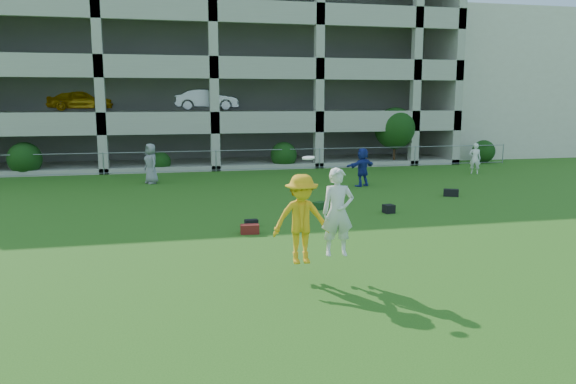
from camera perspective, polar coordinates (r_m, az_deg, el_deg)
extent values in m
plane|color=#235114|center=(13.21, 1.13, -8.16)|extent=(100.00, 100.00, 0.00)
cube|color=beige|center=(47.93, 20.30, 10.05)|extent=(16.00, 14.00, 10.00)
imported|color=gray|center=(27.54, -13.75, 2.82)|extent=(0.96, 1.11, 1.91)
imported|color=navy|center=(26.13, 7.57, 2.53)|extent=(1.72, 1.17, 1.78)
imported|color=white|center=(31.85, 18.46, 3.25)|extent=(0.73, 0.65, 1.67)
cube|color=#561D0E|center=(16.89, -3.91, -3.78)|extent=(0.57, 0.35, 0.28)
cube|color=black|center=(17.84, -3.75, -3.16)|extent=(0.42, 0.29, 0.22)
cube|color=#163413|center=(20.65, 3.29, -1.37)|extent=(0.61, 0.57, 0.26)
cube|color=black|center=(20.19, 10.19, -1.69)|extent=(0.40, 0.40, 0.30)
cube|color=black|center=(24.25, 16.23, -0.07)|extent=(0.67, 0.54, 0.30)
cube|color=#13361B|center=(22.94, 5.03, -0.32)|extent=(0.56, 0.43, 0.25)
imported|color=#F5A715|center=(12.32, 1.38, -2.77)|extent=(1.30, 0.77, 1.98)
imported|color=silver|center=(12.43, 5.07, -2.05)|extent=(0.76, 0.54, 1.96)
cylinder|color=white|center=(12.17, 2.09, 3.48)|extent=(0.27, 0.27, 0.08)
cube|color=#9E998C|center=(45.11, -9.26, 11.86)|extent=(30.00, 0.50, 12.00)
cube|color=#9E998C|center=(42.21, 12.28, 11.94)|extent=(0.50, 14.00, 12.00)
cube|color=#9E998C|center=(38.52, -8.36, 3.60)|extent=(30.00, 14.00, 0.30)
cube|color=#9E998C|center=(38.34, -8.46, 8.06)|extent=(30.00, 14.00, 0.30)
cube|color=#9E998C|center=(38.39, -8.57, 12.54)|extent=(30.00, 14.00, 0.30)
cube|color=#9E998C|center=(38.68, -8.69, 16.98)|extent=(30.00, 14.00, 0.30)
cube|color=#9E998C|center=(31.54, -7.42, 6.73)|extent=(30.00, 0.30, 0.90)
cube|color=#9E998C|center=(31.54, -7.54, 12.18)|extent=(30.00, 0.30, 0.90)
cube|color=#9E998C|center=(31.83, -7.66, 17.58)|extent=(30.00, 0.30, 0.90)
cube|color=#9E998C|center=(31.65, -18.72, 12.58)|extent=(0.50, 0.50, 12.00)
cube|color=#9E998C|center=(31.67, -7.58, 12.98)|extent=(0.50, 0.50, 12.00)
cube|color=#9E998C|center=(32.80, 3.19, 12.92)|extent=(0.50, 0.50, 12.00)
cube|color=#9E998C|center=(34.94, 12.91, 12.49)|extent=(0.50, 0.50, 12.00)
cube|color=#605E59|center=(40.37, -8.80, 12.17)|extent=(29.00, 9.00, 11.60)
imported|color=#FFB50D|center=(36.48, -20.27, 8.80)|extent=(3.93, 1.72, 1.32)
imported|color=silver|center=(36.34, -8.24, 9.28)|extent=(4.09, 1.66, 1.32)
cylinder|color=gray|center=(31.52, -18.25, 2.77)|extent=(0.06, 0.06, 1.20)
cylinder|color=gray|center=(31.54, -7.32, 3.17)|extent=(0.06, 0.06, 1.20)
cylinder|color=gray|center=(32.68, 3.22, 3.45)|extent=(0.06, 0.06, 1.20)
cylinder|color=gray|center=(34.82, 12.77, 3.60)|extent=(0.06, 0.06, 1.20)
cylinder|color=gray|center=(37.81, 21.00, 3.65)|extent=(0.06, 0.06, 1.20)
cylinder|color=gray|center=(31.49, -7.34, 4.17)|extent=(36.00, 0.04, 0.04)
cylinder|color=gray|center=(31.60, -7.30, 2.24)|extent=(36.00, 0.04, 0.04)
sphere|color=#163D11|center=(32.70, -25.18, 3.07)|extent=(1.76, 1.76, 1.76)
sphere|color=#163D11|center=(31.99, -12.79, 3.01)|extent=(1.10, 1.10, 1.10)
sphere|color=#163D11|center=(32.74, -0.44, 3.78)|extent=(1.54, 1.54, 1.54)
cylinder|color=#382314|center=(35.10, 10.75, 4.34)|extent=(0.16, 0.16, 1.96)
sphere|color=#163D11|center=(35.01, 10.81, 6.39)|extent=(2.52, 2.52, 2.52)
sphere|color=#163D11|center=(37.76, 19.25, 3.92)|extent=(1.43, 1.43, 1.43)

